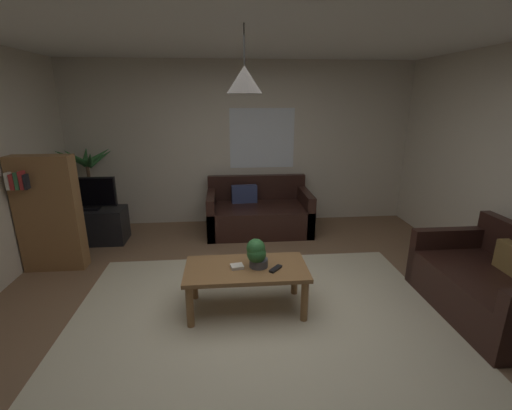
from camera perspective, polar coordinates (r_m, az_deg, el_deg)
floor at (r=3.51m, az=0.45°, el=-18.29°), size 5.50×5.65×0.02m
rug at (r=3.34m, az=0.80°, el=-20.07°), size 3.58×3.11×0.01m
wall_back at (r=5.76m, az=-2.27°, el=9.85°), size 5.62×0.06×2.59m
ceiling at (r=2.91m, az=0.59°, el=28.48°), size 5.50×5.65×0.02m
window_pane at (r=5.74m, az=1.00°, el=10.82°), size 1.04×0.01×0.95m
couch_under_window at (r=5.48m, az=0.39°, el=-1.50°), size 1.58×0.89×0.82m
couch_right_side at (r=4.12m, az=34.19°, el=-11.19°), size 0.89×1.40×0.82m
coffee_table at (r=3.45m, az=-1.61°, el=-11.17°), size 1.18×0.60×0.46m
book_on_table_0 at (r=3.40m, az=-3.13°, el=-9.99°), size 0.14×0.12×0.03m
remote_on_table_0 at (r=3.37m, az=3.22°, el=-10.35°), size 0.14×0.15×0.02m
potted_plant_on_table at (r=3.36m, az=0.09°, el=-7.85°), size 0.21×0.20×0.29m
tv_stand at (r=5.57m, az=-24.97°, el=-3.08°), size 0.90×0.44×0.50m
tv at (r=5.42m, az=-25.68°, el=1.72°), size 0.75×0.16×0.47m
potted_palm_corner at (r=5.91m, az=-25.40°, el=2.09°), size 0.79×0.74×1.35m
bookshelf_corner at (r=4.81m, az=-30.81°, el=-1.18°), size 0.70×0.31×1.40m
pendant_lamp at (r=3.04m, az=-1.91°, el=19.81°), size 0.30×0.30×0.53m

